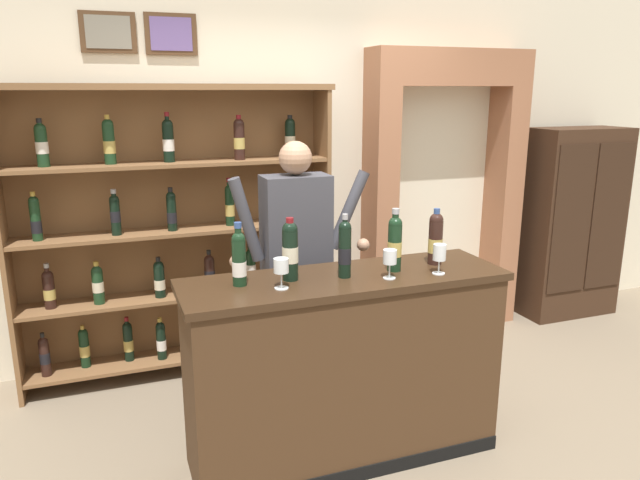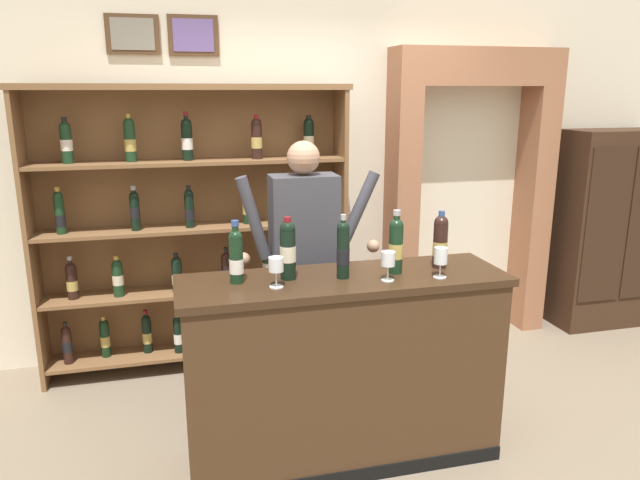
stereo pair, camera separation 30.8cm
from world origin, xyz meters
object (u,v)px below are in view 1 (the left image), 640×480
object	(u,v)px
tasting_bottle_prosecco	(345,248)
shopkeeper	(296,250)
tasting_counter	(344,369)
wine_glass_spare	(281,268)
wine_shelf	(176,228)
wine_glass_left	(439,254)
wine_glass_center	(390,258)
tasting_bottle_grappa	(290,249)
tasting_bottle_brunello	(436,238)
tasting_bottle_super_tuscan	(239,258)
tasting_bottle_rosso	(395,242)
side_cabinet	(572,223)

from	to	relation	value
tasting_bottle_prosecco	shopkeeper	bearing A→B (deg)	96.77
tasting_counter	wine_glass_spare	xyz separation A→B (m)	(-0.37, -0.08, 0.63)
wine_shelf	wine_glass_spare	size ratio (longest dim) A/B	14.40
wine_glass_left	wine_glass_spare	bearing A→B (deg)	176.23
wine_glass_spare	wine_glass_center	xyz separation A→B (m)	(0.56, -0.04, 0.00)
tasting_bottle_grappa	tasting_bottle_brunello	distance (m)	0.83
tasting_counter	wine_glass_center	xyz separation A→B (m)	(0.20, -0.11, 0.63)
wine_shelf	shopkeeper	xyz separation A→B (m)	(0.61, -0.80, -0.01)
tasting_bottle_grappa	wine_glass_center	xyz separation A→B (m)	(0.48, -0.15, -0.05)
wine_shelf	tasting_bottle_prosecco	xyz separation A→B (m)	(0.68, -1.38, 0.14)
wine_glass_spare	wine_glass_center	world-z (taller)	same
tasting_bottle_super_tuscan	tasting_bottle_brunello	size ratio (longest dim) A/B	1.02
tasting_bottle_super_tuscan	wine_glass_center	bearing A→B (deg)	-12.02
tasting_counter	shopkeeper	size ratio (longest dim) A/B	1.01
tasting_bottle_grappa	tasting_bottle_prosecco	size ratio (longest dim) A/B	0.97
tasting_counter	wine_glass_left	size ratio (longest dim) A/B	10.76
tasting_bottle_prosecco	wine_glass_spare	size ratio (longest dim) A/B	2.18
wine_shelf	tasting_bottle_grappa	size ratio (longest dim) A/B	6.80
wine_shelf	wine_glass_spare	distance (m)	1.49
tasting_bottle_prosecco	tasting_bottle_brunello	xyz separation A→B (m)	(0.56, 0.05, -0.01)
shopkeeper	tasting_bottle_prosecco	distance (m)	0.61
tasting_bottle_prosecco	tasting_bottle_rosso	distance (m)	0.29
tasting_counter	wine_glass_spare	size ratio (longest dim) A/B	11.26
tasting_bottle_grappa	tasting_bottle_brunello	world-z (taller)	tasting_bottle_grappa
wine_shelf	side_cabinet	bearing A→B (deg)	-0.63
tasting_counter	tasting_bottle_super_tuscan	world-z (taller)	tasting_bottle_super_tuscan
wine_glass_left	wine_glass_center	world-z (taller)	wine_glass_left
side_cabinet	tasting_bottle_grappa	bearing A→B (deg)	-156.77
tasting_bottle_super_tuscan	tasting_bottle_brunello	world-z (taller)	tasting_bottle_super_tuscan
side_cabinet	wine_shelf	bearing A→B (deg)	179.37
wine_shelf	wine_glass_center	size ratio (longest dim) A/B	14.40
tasting_counter	tasting_bottle_brunello	bearing A→B (deg)	3.96
tasting_bottle_grappa	wine_glass_left	distance (m)	0.78
tasting_counter	wine_glass_center	distance (m)	0.67
side_cabinet	tasting_bottle_prosecco	size ratio (longest dim) A/B	5.03
tasting_bottle_prosecco	tasting_bottle_rosso	xyz separation A→B (m)	(0.29, 0.01, 0.00)
wine_shelf	side_cabinet	world-z (taller)	wine_shelf
side_cabinet	tasting_bottle_brunello	distance (m)	2.56
tasting_counter	tasting_bottle_prosecco	xyz separation A→B (m)	(-0.01, -0.01, 0.67)
tasting_bottle_super_tuscan	tasting_bottle_rosso	bearing A→B (deg)	-3.19
wine_shelf	wine_glass_left	xyz separation A→B (m)	(1.16, -1.50, 0.10)
tasting_bottle_brunello	wine_glass_left	world-z (taller)	tasting_bottle_brunello
tasting_counter	tasting_bottle_rosso	xyz separation A→B (m)	(0.28, -0.00, 0.68)
wine_glass_left	wine_glass_spare	xyz separation A→B (m)	(-0.84, 0.06, -0.00)
tasting_bottle_prosecco	wine_glass_left	size ratio (longest dim) A/B	2.08
tasting_bottle_grappa	wine_glass_spare	xyz separation A→B (m)	(-0.08, -0.12, -0.05)
shopkeeper	wine_glass_center	size ratio (longest dim) A/B	11.16
tasting_bottle_super_tuscan	tasting_bottle_grappa	bearing A→B (deg)	-0.62
side_cabinet	tasting_bottle_super_tuscan	size ratio (longest dim) A/B	5.23
tasting_bottle_grappa	tasting_bottle_brunello	bearing A→B (deg)	-0.25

